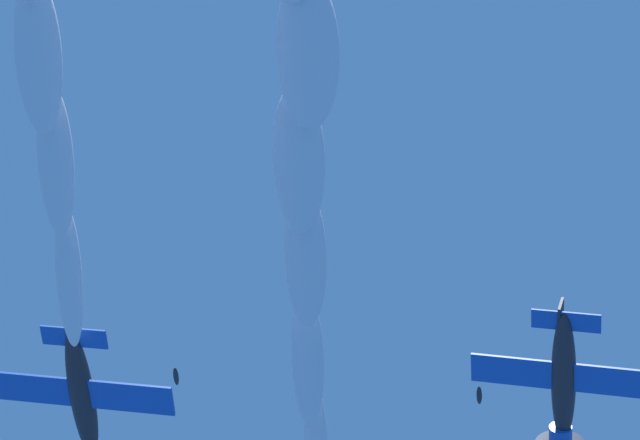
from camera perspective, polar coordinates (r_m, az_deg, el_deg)
name	(u,v)px	position (r m, az deg, el deg)	size (l,w,h in m)	color
airplane_left_wingman	(83,399)	(68.95, -9.87, -7.38)	(9.45, 8.64, 3.76)	#232328
airplane_right_wingman	(563,383)	(70.09, 10.11, -6.71)	(9.34, 8.64, 3.97)	#232328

